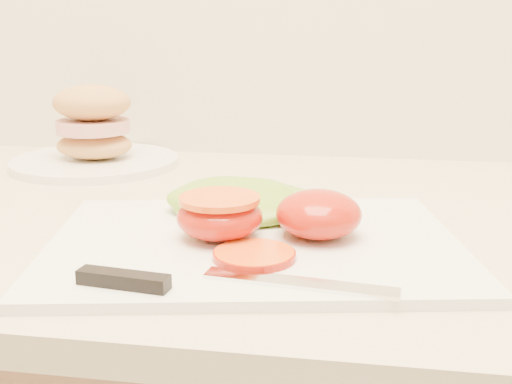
# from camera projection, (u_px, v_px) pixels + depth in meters

# --- Properties ---
(cutting_board) EXTENTS (0.44, 0.36, 0.01)m
(cutting_board) POSITION_uv_depth(u_px,v_px,m) (254.00, 244.00, 0.63)
(cutting_board) COLOR white
(cutting_board) RESTS_ON counter
(tomato_half_dome) EXTENTS (0.08, 0.08, 0.05)m
(tomato_half_dome) POSITION_uv_depth(u_px,v_px,m) (319.00, 214.00, 0.63)
(tomato_half_dome) COLOR red
(tomato_half_dome) RESTS_ON cutting_board
(tomato_half_cut) EXTENTS (0.08, 0.08, 0.04)m
(tomato_half_cut) POSITION_uv_depth(u_px,v_px,m) (220.00, 215.00, 0.62)
(tomato_half_cut) COLOR red
(tomato_half_cut) RESTS_ON cutting_board
(tomato_slice_0) EXTENTS (0.07, 0.07, 0.01)m
(tomato_slice_0) POSITION_uv_depth(u_px,v_px,m) (254.00, 255.00, 0.57)
(tomato_slice_0) COLOR orange
(tomato_slice_0) RESTS_ON cutting_board
(lettuce_leaf_0) EXTENTS (0.17, 0.12, 0.03)m
(lettuce_leaf_0) POSITION_uv_depth(u_px,v_px,m) (237.00, 201.00, 0.70)
(lettuce_leaf_0) COLOR #89B22F
(lettuce_leaf_0) RESTS_ON cutting_board
(lettuce_leaf_1) EXTENTS (0.12, 0.13, 0.02)m
(lettuce_leaf_1) POSITION_uv_depth(u_px,v_px,m) (282.00, 203.00, 0.71)
(lettuce_leaf_1) COLOR #89B22F
(lettuce_leaf_1) RESTS_ON cutting_board
(knife) EXTENTS (0.26, 0.06, 0.01)m
(knife) POSITION_uv_depth(u_px,v_px,m) (193.00, 281.00, 0.51)
(knife) COLOR silver
(knife) RESTS_ON cutting_board
(sandwich_plate) EXTENTS (0.25, 0.25, 0.12)m
(sandwich_plate) POSITION_uv_depth(u_px,v_px,m) (94.00, 137.00, 0.97)
(sandwich_plate) COLOR white
(sandwich_plate) RESTS_ON counter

